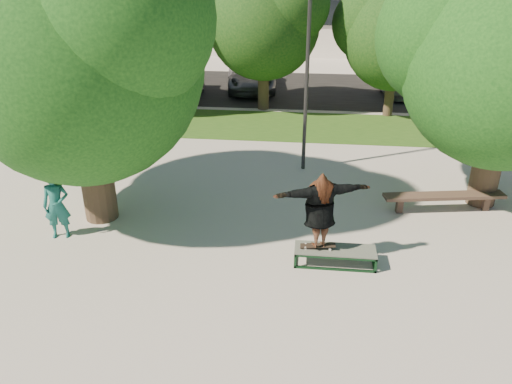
# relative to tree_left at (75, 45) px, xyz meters

# --- Properties ---
(ground) EXTENTS (120.00, 120.00, 0.00)m
(ground) POSITION_rel_tree_left_xyz_m (4.29, -1.09, -4.42)
(ground) COLOR #A8A49A
(ground) RESTS_ON ground
(grass_strip) EXTENTS (30.00, 4.00, 0.02)m
(grass_strip) POSITION_rel_tree_left_xyz_m (5.29, 8.41, -4.41)
(grass_strip) COLOR #214B15
(grass_strip) RESTS_ON ground
(asphalt_strip) EXTENTS (40.00, 8.00, 0.01)m
(asphalt_strip) POSITION_rel_tree_left_xyz_m (4.29, 14.91, -4.42)
(asphalt_strip) COLOR black
(asphalt_strip) RESTS_ON ground
(tree_left) EXTENTS (6.96, 5.95, 7.12)m
(tree_left) POSITION_rel_tree_left_xyz_m (0.00, 0.00, 0.00)
(tree_left) COLOR #38281E
(tree_left) RESTS_ON ground
(tree_right) EXTENTS (6.24, 5.33, 6.51)m
(tree_right) POSITION_rel_tree_left_xyz_m (10.21, 1.99, -0.33)
(tree_right) COLOR #38281E
(tree_right) RESTS_ON ground
(bg_tree_left) EXTENTS (5.28, 4.51, 5.77)m
(bg_tree_left) POSITION_rel_tree_left_xyz_m (-2.28, 9.98, -0.69)
(bg_tree_left) COLOR #38281E
(bg_tree_left) RESTS_ON ground
(bg_tree_mid) EXTENTS (5.76, 4.92, 6.24)m
(bg_tree_mid) POSITION_rel_tree_left_xyz_m (3.22, 10.98, -0.41)
(bg_tree_mid) COLOR #38281E
(bg_tree_mid) RESTS_ON ground
(bg_tree_right) EXTENTS (5.04, 4.31, 5.43)m
(bg_tree_right) POSITION_rel_tree_left_xyz_m (8.73, 10.47, -0.93)
(bg_tree_right) COLOR #38281E
(bg_tree_right) RESTS_ON ground
(lamppost) EXTENTS (0.25, 0.15, 6.11)m
(lamppost) POSITION_rel_tree_left_xyz_m (5.29, 3.91, -1.27)
(lamppost) COLOR #2D2D30
(lamppost) RESTS_ON ground
(grind_box) EXTENTS (1.80, 0.60, 0.38)m
(grind_box) POSITION_rel_tree_left_xyz_m (6.14, -1.65, -4.23)
(grind_box) COLOR #10321A
(grind_box) RESTS_ON ground
(skater_rig) EXTENTS (2.21, 1.26, 1.82)m
(skater_rig) POSITION_rel_tree_left_xyz_m (5.76, -1.65, -3.10)
(skater_rig) COLOR white
(skater_rig) RESTS_ON grind_box
(bystander) EXTENTS (0.71, 0.55, 1.71)m
(bystander) POSITION_rel_tree_left_xyz_m (-0.51, -1.17, -3.57)
(bystander) COLOR #175A56
(bystander) RESTS_ON ground
(bench) EXTENTS (3.29, 0.99, 0.50)m
(bench) POSITION_rel_tree_left_xyz_m (9.13, 1.28, -4.00)
(bench) COLOR #49362C
(bench) RESTS_ON ground
(car_silver_a) EXTENTS (2.04, 4.68, 1.57)m
(car_silver_a) POSITION_rel_tree_left_xyz_m (-0.91, 12.41, -3.64)
(car_silver_a) COLOR silver
(car_silver_a) RESTS_ON asphalt_strip
(car_dark) EXTENTS (1.94, 4.27, 1.36)m
(car_dark) POSITION_rel_tree_left_xyz_m (1.74, 15.41, -3.74)
(car_dark) COLOR black
(car_dark) RESTS_ON asphalt_strip
(car_grey) EXTENTS (3.04, 5.37, 1.41)m
(car_grey) POSITION_rel_tree_left_xyz_m (2.29, 14.54, -3.71)
(car_grey) COLOR slate
(car_grey) RESTS_ON asphalt_strip
(car_silver_b) EXTENTS (2.41, 4.61, 1.28)m
(car_silver_b) POSITION_rel_tree_left_xyz_m (9.73, 14.59, -3.78)
(car_silver_b) COLOR #A4A4A8
(car_silver_b) RESTS_ON asphalt_strip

